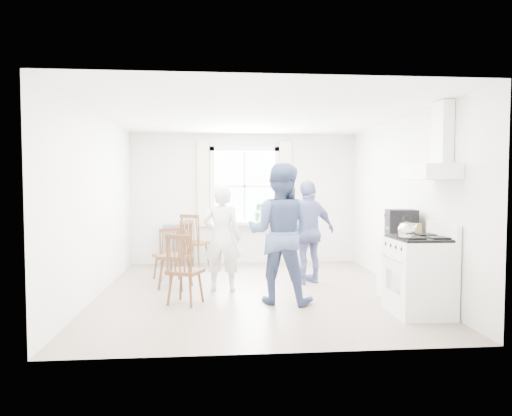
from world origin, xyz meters
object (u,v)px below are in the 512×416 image
Objects in this scene: windsor_chair_c at (182,246)px; stereo_stack at (401,222)px; person_right at (309,232)px; low_cabinet at (402,267)px; person_mid at (280,233)px; windsor_chair_b at (181,262)px; person_left at (222,238)px; windsor_chair_a at (168,248)px; gas_stove at (419,275)px.

stereo_stack is at bearing -16.31° from windsor_chair_c.
person_right is at bearing 133.39° from stereo_stack.
person_mid is (-1.69, 0.00, 0.49)m from low_cabinet.
windsor_chair_c is at bearing 163.69° from stereo_stack.
person_left is at bearing 56.03° from windsor_chair_b.
low_cabinet is 1.02× the size of windsor_chair_a.
gas_stove is 0.71× the size of person_left.
windsor_chair_a is 0.47× the size of person_mid.
person_left reaches higher than windsor_chair_a.
person_right is at bearing 118.18° from gas_stove.
person_mid reaches higher than low_cabinet.
person_right is at bearing 6.56° from windsor_chair_c.
windsor_chair_a is at bearing 101.87° from windsor_chair_b.
stereo_stack reaches higher than windsor_chair_c.
person_mid is at bearing 37.40° from person_right.
person_mid is at bearing 2.88° from windsor_chair_b.
windsor_chair_b is at bearing -78.13° from windsor_chair_a.
person_mid reaches higher than windsor_chair_a.
gas_stove is 2.80m from person_left.
windsor_chair_c is at bearing -7.79° from person_left.
person_right is (2.00, 0.23, 0.17)m from windsor_chair_c.
low_cabinet is at bearing -160.65° from person_mid.
person_left is (-2.46, 0.70, -0.28)m from stereo_stack.
windsor_chair_c is 0.68× the size of person_left.
person_mid reaches higher than person_left.
person_left is (0.88, -0.81, 0.25)m from windsor_chair_a.
windsor_chair_b is 0.51× the size of person_mid.
stereo_stack reaches higher than low_cabinet.
person_right is at bearing -152.97° from person_left.
windsor_chair_c reaches higher than windsor_chair_a.
windsor_chair_a is 1.22m from person_left.
windsor_chair_c is 1.68m from person_mid.
person_mid is at bearing 146.57° from person_left.
windsor_chair_b is 0.98m from person_left.
low_cabinet is at bearing -88.59° from stereo_stack.
low_cabinet is at bearing 108.40° from person_right.
person_left is (0.60, -0.19, 0.14)m from windsor_chair_c.
low_cabinet is 3.00m from windsor_chair_b.
person_left is at bearing 149.05° from gas_stove.
gas_stove is 3.96m from windsor_chair_a.
person_mid reaches higher than stereo_stack.
stereo_stack is at bearing 1.85° from windsor_chair_b.
windsor_chair_a is 0.82× the size of windsor_chair_c.
windsor_chair_b is at bearing 22.26° from person_mid.
low_cabinet is 0.95× the size of windsor_chair_b.
stereo_stack is at bearing -159.57° from person_mid.
person_right reaches higher than windsor_chair_b.
person_left is 0.96× the size of person_right.
person_right reaches higher than windsor_chair_a.
gas_stove reaches higher than windsor_chair_a.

